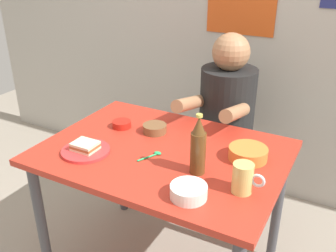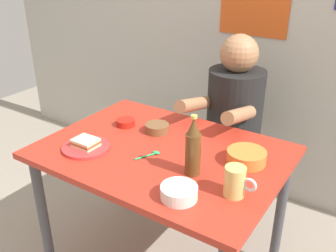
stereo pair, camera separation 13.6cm
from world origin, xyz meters
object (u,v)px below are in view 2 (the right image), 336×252
condiment_bowl_brown (157,128)px  person_seated (234,106)px  beer_bottle (193,148)px  stool (230,167)px  dining_table (162,167)px  plate_orange (86,147)px  sandwich (86,143)px  beer_mug (235,182)px

condiment_bowl_brown → person_seated: bearing=67.0°
beer_bottle → condiment_bowl_brown: beer_bottle is taller
stool → dining_table: bearing=-97.2°
plate_orange → sandwich: sandwich is taller
person_seated → condiment_bowl_brown: bearing=-113.0°
stool → beer_bottle: size_ratio=1.72×
beer_mug → beer_bottle: beer_bottle is taller
dining_table → beer_mug: (0.43, -0.14, 0.15)m
person_seated → sandwich: (-0.38, -0.81, 0.01)m
dining_table → condiment_bowl_brown: condiment_bowl_brown is taller
stool → person_seated: 0.42m
dining_table → person_seated: (0.08, 0.62, 0.12)m
stool → beer_mug: size_ratio=3.57×
condiment_bowl_brown → dining_table: bearing=-48.4°
dining_table → person_seated: bearing=82.7°
stool → sandwich: (-0.38, -0.82, 0.42)m
person_seated → plate_orange: bearing=-115.1°
plate_orange → beer_bottle: bearing=9.5°
beer_mug → beer_bottle: bearing=168.0°
sandwich → beer_bottle: beer_bottle is taller
sandwich → beer_mug: beer_mug is taller
condiment_bowl_brown → beer_mug: bearing=-27.3°
beer_bottle → condiment_bowl_brown: size_ratio=2.18×
beer_mug → condiment_bowl_brown: (-0.55, 0.28, -0.04)m
person_seated → condiment_bowl_brown: 0.52m
plate_orange → beer_mug: (0.72, 0.04, 0.05)m
sandwich → condiment_bowl_brown: sandwich is taller
plate_orange → person_seated: bearing=64.9°
person_seated → dining_table: bearing=-97.3°
sandwich → condiment_bowl_brown: size_ratio=0.92×
stool → plate_orange: 0.98m
plate_orange → sandwich: (0.00, 0.00, 0.02)m
sandwich → condiment_bowl_brown: bearing=62.0°
stool → person_seated: size_ratio=0.63×
condiment_bowl_brown → beer_bottle: bearing=-35.0°
dining_table → sandwich: 0.37m
dining_table → stool: size_ratio=2.44×
condiment_bowl_brown → sandwich: bearing=-118.0°
sandwich → plate_orange: bearing=0.0°
person_seated → plate_orange: size_ratio=3.27×
beer_bottle → sandwich: bearing=-170.5°
person_seated → beer_mug: size_ratio=5.71×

